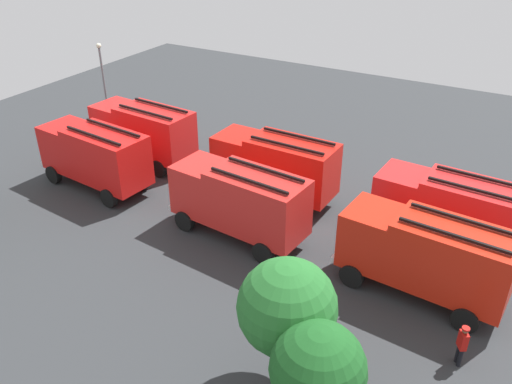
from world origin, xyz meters
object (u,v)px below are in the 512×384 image
fire_truck_5 (95,154)px  fire_truck_1 (275,164)px  traffic_cone_0 (417,209)px  fire_truck_2 (143,130)px  tree_1 (287,308)px  firefighter_1 (462,344)px  fire_truck_4 (239,199)px  fire_truck_3 (426,253)px  tree_0 (318,369)px  fire_truck_0 (450,209)px  lamppost (103,78)px  firefighter_0 (190,133)px

fire_truck_5 → fire_truck_1: bearing=-152.0°
fire_truck_5 → traffic_cone_0: 18.45m
fire_truck_2 → tree_1: size_ratio=1.42×
fire_truck_2 → traffic_cone_0: size_ratio=12.80×
fire_truck_5 → firefighter_1: bearing=176.0°
fire_truck_4 → traffic_cone_0: 10.03m
fire_truck_3 → tree_0: tree_0 is taller
fire_truck_5 → fire_truck_0: bearing=-163.0°
fire_truck_3 → fire_truck_0: bearing=-87.2°
fire_truck_0 → fire_truck_2: 19.07m
firefighter_1 → fire_truck_5: bearing=139.3°
fire_truck_0 → lamppost: lamppost is taller
firefighter_0 → tree_1: 21.50m
fire_truck_2 → fire_truck_3: size_ratio=1.00×
fire_truck_5 → tree_1: bearing=160.6°
fire_truck_2 → traffic_cone_0: bearing=-168.7°
fire_truck_0 → firefighter_0: fire_truck_0 is taller
fire_truck_1 → tree_1: 13.25m
fire_truck_2 → traffic_cone_0: (-17.13, -2.19, -1.87)m
fire_truck_3 → fire_truck_5: size_ratio=1.00×
fire_truck_5 → firefighter_1: (-21.34, 3.54, -1.15)m
fire_truck_1 → lamppost: lamppost is taller
fire_truck_5 → fire_truck_4: bearing=-176.2°
tree_1 → lamppost: bearing=-33.9°
fire_truck_1 → traffic_cone_0: (-7.58, -2.35, -1.87)m
fire_truck_5 → tree_0: 20.05m
fire_truck_2 → tree_1: bearing=148.1°
tree_1 → fire_truck_5: bearing=-24.9°
traffic_cone_0 → fire_truck_2: bearing=7.3°
traffic_cone_0 → firefighter_1: bearing=112.6°
fire_truck_2 → tree_0: (-17.82, 13.14, 0.89)m
fire_truck_0 → fire_truck_4: same height
fire_truck_2 → fire_truck_4: bearing=159.8°
fire_truck_2 → traffic_cone_0: 17.37m
fire_truck_1 → lamppost: size_ratio=1.18×
fire_truck_1 → lamppost: 16.46m
fire_truck_0 → firefighter_0: (18.07, -3.77, -1.26)m
fire_truck_2 → firefighter_1: 22.63m
fire_truck_5 → firefighter_1: fire_truck_5 is taller
fire_truck_3 → fire_truck_1: bearing=-19.7°
fire_truck_1 → firefighter_1: fire_truck_1 is taller
fire_truck_0 → traffic_cone_0: size_ratio=12.78×
tree_0 → fire_truck_2: bearing=-36.4°
fire_truck_0 → fire_truck_3: (0.14, 4.16, 0.00)m
fire_truck_1 → fire_truck_5: 10.44m
firefighter_0 → fire_truck_3: bearing=-159.9°
fire_truck_0 → firefighter_0: bearing=-8.1°
firefighter_0 → lamppost: (7.44, 0.06, 2.74)m
fire_truck_4 → tree_1: 9.59m
fire_truck_1 → fire_truck_4: same height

